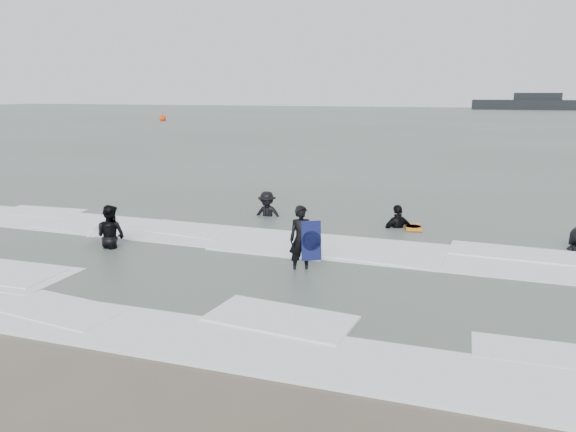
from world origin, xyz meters
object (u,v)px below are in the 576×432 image
(buoy, at_px, (163,118))
(vessel_horizon, at_px, (537,104))
(surfer_wading, at_px, (112,249))
(surfer_centre, at_px, (301,272))
(surfer_right_near, at_px, (398,229))
(surfer_breaker, at_px, (267,218))

(buoy, distance_m, vessel_horizon, 96.98)
(surfer_wading, bearing_deg, surfer_centre, -177.39)
(surfer_centre, xyz_separation_m, surfer_right_near, (1.54, 5.30, 0.00))
(surfer_wading, relative_size, buoy, 1.11)
(surfer_right_near, distance_m, vessel_horizon, 135.86)
(surfer_wading, distance_m, surfer_breaker, 5.84)
(surfer_wading, distance_m, buoy, 72.50)
(surfer_wading, xyz_separation_m, surfer_breaker, (2.66, 5.20, 0.00))
(surfer_breaker, xyz_separation_m, vessel_horizon, (17.33, 135.20, 1.53))
(surfer_centre, bearing_deg, buoy, 96.98)
(buoy, xyz_separation_m, vessel_horizon, (57.30, 78.23, 1.11))
(surfer_centre, height_order, vessel_horizon, vessel_horizon)
(surfer_centre, relative_size, surfer_breaker, 0.94)
(surfer_breaker, bearing_deg, surfer_wading, -120.42)
(surfer_centre, distance_m, buoy, 75.74)
(surfer_wading, xyz_separation_m, surfer_right_near, (7.26, 5.14, 0.00))
(surfer_centre, height_order, surfer_right_near, surfer_right_near)
(surfer_breaker, distance_m, surfer_right_near, 4.60)
(surfer_wading, distance_m, vessel_horizon, 141.82)
(surfer_right_near, bearing_deg, surfer_breaker, -36.36)
(surfer_wading, height_order, buoy, buoy)
(surfer_right_near, height_order, buoy, buoy)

